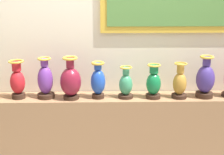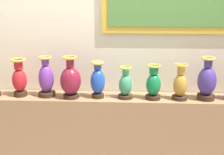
{
  "view_description": "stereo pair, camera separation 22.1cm",
  "coord_description": "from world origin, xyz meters",
  "px_view_note": "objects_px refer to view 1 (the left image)",
  "views": [
    {
      "loc": [
        -0.07,
        -2.87,
        1.97
      ],
      "look_at": [
        0.0,
        0.0,
        1.19
      ],
      "focal_mm": 52.9,
      "sensor_mm": 36.0,
      "label": 1
    },
    {
      "loc": [
        0.16,
        -2.86,
        1.97
      ],
      "look_at": [
        0.0,
        0.0,
        1.19
      ],
      "focal_mm": 52.9,
      "sensor_mm": 36.0,
      "label": 2
    }
  ],
  "objects_px": {
    "vase_violet": "(45,81)",
    "vase_sapphire": "(98,81)",
    "vase_ochre": "(180,83)",
    "vase_crimson": "(18,81)",
    "vase_emerald": "(154,83)",
    "vase_burgundy": "(71,81)",
    "vase_indigo": "(205,79)",
    "vase_jade": "(126,85)"
  },
  "relations": [
    {
      "from": "vase_violet",
      "to": "vase_sapphire",
      "type": "height_order",
      "value": "vase_violet"
    },
    {
      "from": "vase_violet",
      "to": "vase_sapphire",
      "type": "xyz_separation_m",
      "value": [
        0.47,
        -0.02,
        -0.0
      ]
    },
    {
      "from": "vase_ochre",
      "to": "vase_crimson",
      "type": "bearing_deg",
      "value": 179.17
    },
    {
      "from": "vase_emerald",
      "to": "vase_ochre",
      "type": "xyz_separation_m",
      "value": [
        0.24,
        -0.0,
        -0.0
      ]
    },
    {
      "from": "vase_burgundy",
      "to": "vase_emerald",
      "type": "distance_m",
      "value": 0.74
    },
    {
      "from": "vase_crimson",
      "to": "vase_sapphire",
      "type": "height_order",
      "value": "vase_crimson"
    },
    {
      "from": "vase_ochre",
      "to": "vase_violet",
      "type": "bearing_deg",
      "value": 178.64
    },
    {
      "from": "vase_sapphire",
      "to": "vase_ochre",
      "type": "relative_size",
      "value": 1.04
    },
    {
      "from": "vase_crimson",
      "to": "vase_indigo",
      "type": "xyz_separation_m",
      "value": [
        1.68,
        -0.01,
        0.01
      ]
    },
    {
      "from": "vase_burgundy",
      "to": "vase_ochre",
      "type": "height_order",
      "value": "vase_burgundy"
    },
    {
      "from": "vase_jade",
      "to": "vase_ochre",
      "type": "relative_size",
      "value": 0.9
    },
    {
      "from": "vase_ochre",
      "to": "vase_jade",
      "type": "bearing_deg",
      "value": 178.59
    },
    {
      "from": "vase_jade",
      "to": "vase_ochre",
      "type": "bearing_deg",
      "value": -1.41
    },
    {
      "from": "vase_sapphire",
      "to": "vase_ochre",
      "type": "height_order",
      "value": "vase_sapphire"
    },
    {
      "from": "vase_violet",
      "to": "vase_indigo",
      "type": "xyz_separation_m",
      "value": [
        1.44,
        -0.01,
        0.01
      ]
    },
    {
      "from": "vase_crimson",
      "to": "vase_emerald",
      "type": "distance_m",
      "value": 1.21
    },
    {
      "from": "vase_burgundy",
      "to": "vase_sapphire",
      "type": "distance_m",
      "value": 0.24
    },
    {
      "from": "vase_violet",
      "to": "vase_indigo",
      "type": "distance_m",
      "value": 1.44
    },
    {
      "from": "vase_jade",
      "to": "vase_emerald",
      "type": "relative_size",
      "value": 0.93
    },
    {
      "from": "vase_jade",
      "to": "vase_indigo",
      "type": "height_order",
      "value": "vase_indigo"
    },
    {
      "from": "vase_emerald",
      "to": "vase_burgundy",
      "type": "bearing_deg",
      "value": -179.4
    },
    {
      "from": "vase_sapphire",
      "to": "vase_violet",
      "type": "bearing_deg",
      "value": 177.94
    },
    {
      "from": "vase_violet",
      "to": "vase_crimson",
      "type": "bearing_deg",
      "value": -178.22
    },
    {
      "from": "vase_violet",
      "to": "vase_ochre",
      "type": "relative_size",
      "value": 1.15
    },
    {
      "from": "vase_violet",
      "to": "vase_sapphire",
      "type": "distance_m",
      "value": 0.47
    },
    {
      "from": "vase_crimson",
      "to": "vase_emerald",
      "type": "bearing_deg",
      "value": -0.98
    },
    {
      "from": "vase_crimson",
      "to": "vase_jade",
      "type": "xyz_separation_m",
      "value": [
        0.96,
        -0.01,
        -0.04
      ]
    },
    {
      "from": "vase_indigo",
      "to": "vase_sapphire",
      "type": "bearing_deg",
      "value": -179.83
    },
    {
      "from": "vase_crimson",
      "to": "vase_burgundy",
      "type": "relative_size",
      "value": 0.91
    },
    {
      "from": "vase_violet",
      "to": "vase_emerald",
      "type": "bearing_deg",
      "value": -1.67
    },
    {
      "from": "vase_sapphire",
      "to": "vase_jade",
      "type": "bearing_deg",
      "value": 0.03
    },
    {
      "from": "vase_sapphire",
      "to": "vase_indigo",
      "type": "xyz_separation_m",
      "value": [
        0.96,
        0.0,
        0.01
      ]
    },
    {
      "from": "vase_crimson",
      "to": "vase_jade",
      "type": "relative_size",
      "value": 1.2
    },
    {
      "from": "vase_crimson",
      "to": "vase_violet",
      "type": "distance_m",
      "value": 0.25
    },
    {
      "from": "vase_ochre",
      "to": "vase_indigo",
      "type": "distance_m",
      "value": 0.24
    },
    {
      "from": "vase_crimson",
      "to": "vase_emerald",
      "type": "height_order",
      "value": "vase_crimson"
    },
    {
      "from": "vase_jade",
      "to": "vase_indigo",
      "type": "xyz_separation_m",
      "value": [
        0.72,
        0.0,
        0.04
      ]
    },
    {
      "from": "vase_sapphire",
      "to": "vase_emerald",
      "type": "distance_m",
      "value": 0.5
    },
    {
      "from": "vase_ochre",
      "to": "vase_burgundy",
      "type": "bearing_deg",
      "value": -179.57
    },
    {
      "from": "vase_sapphire",
      "to": "vase_emerald",
      "type": "bearing_deg",
      "value": -1.31
    },
    {
      "from": "vase_violet",
      "to": "vase_emerald",
      "type": "height_order",
      "value": "vase_violet"
    },
    {
      "from": "vase_emerald",
      "to": "vase_ochre",
      "type": "distance_m",
      "value": 0.24
    }
  ]
}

